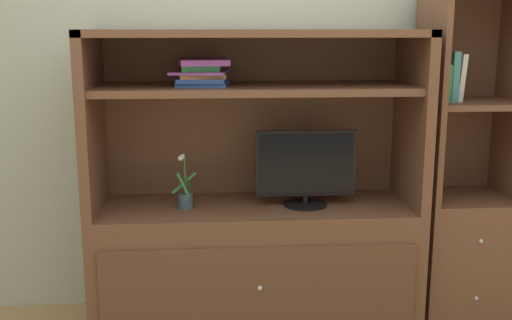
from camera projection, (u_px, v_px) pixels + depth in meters
The scene contains 7 objects.
painted_rear_wall at pixel (251, 58), 3.39m from camera, with size 6.00×0.10×2.80m, color #ADB29E.
media_console at pixel (255, 234), 3.25m from camera, with size 1.67×0.59×1.56m.
tv_monitor at pixel (306, 168), 3.16m from camera, with size 0.51×0.22×0.39m.
potted_plant at pixel (185, 196), 3.14m from camera, with size 0.13×0.13×0.28m.
magazine_stack at pixel (202, 72), 3.04m from camera, with size 0.30×0.36×0.13m.
bookshelf_tall at pixel (463, 214), 3.31m from camera, with size 0.49×0.46×1.78m.
upright_book_row at pixel (450, 79), 3.14m from camera, with size 0.12×0.15×0.25m.
Camera 1 is at (-0.22, -2.68, 1.56)m, focal length 43.30 mm.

